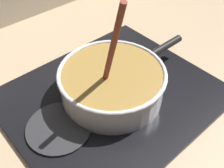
% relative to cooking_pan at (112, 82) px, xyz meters
% --- Properties ---
extents(ground, '(2.40, 1.60, 0.04)m').
position_rel_cooking_pan_xyz_m(ground, '(0.03, -0.23, -0.08)').
color(ground, '#9E8466').
extents(hob_plate, '(0.56, 0.48, 0.01)m').
position_rel_cooking_pan_xyz_m(hob_plate, '(-0.00, 0.00, -0.05)').
color(hob_plate, black).
rests_on(hob_plate, ground).
extents(burner_ring, '(0.18, 0.18, 0.01)m').
position_rel_cooking_pan_xyz_m(burner_ring, '(-0.00, 0.00, -0.04)').
color(burner_ring, '#592D0C').
rests_on(burner_ring, hob_plate).
extents(spare_burner, '(0.16, 0.16, 0.01)m').
position_rel_cooking_pan_xyz_m(spare_burner, '(-0.18, 0.00, -0.04)').
color(spare_burner, '#262628').
rests_on(spare_burner, hob_plate).
extents(cooking_pan, '(0.42, 0.29, 0.31)m').
position_rel_cooking_pan_xyz_m(cooking_pan, '(0.00, 0.00, 0.00)').
color(cooking_pan, silver).
rests_on(cooking_pan, hob_plate).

